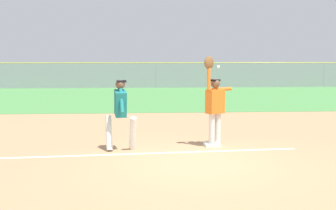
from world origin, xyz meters
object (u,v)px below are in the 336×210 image
(runner, at_px, (121,110))
(parked_car_tan, at_px, (167,78))
(first_base, at_px, (212,144))
(fielder, at_px, (215,103))
(parked_car_white, at_px, (106,78))
(baseball, at_px, (218,67))
(parked_car_silver, at_px, (45,78))
(parked_car_red, at_px, (222,78))

(runner, relative_size, parked_car_tan, 0.38)
(first_base, height_order, parked_car_tan, parked_car_tan)
(fielder, xyz_separation_m, parked_car_tan, (0.39, 24.40, -0.45))
(runner, relative_size, parked_car_white, 0.37)
(baseball, relative_size, parked_car_silver, 0.02)
(baseball, distance_m, parked_car_silver, 26.34)
(fielder, bearing_deg, parked_car_tan, -31.81)
(fielder, height_order, parked_car_silver, fielder)
(first_base, height_order, parked_car_white, parked_car_white)
(first_base, xyz_separation_m, parked_car_red, (5.13, 23.47, 0.63))
(runner, distance_m, parked_car_white, 24.75)
(parked_car_silver, relative_size, parked_car_white, 1.00)
(first_base, distance_m, parked_car_tan, 24.35)
(baseball, distance_m, parked_car_tan, 24.64)
(fielder, distance_m, parked_car_white, 24.83)
(fielder, distance_m, parked_car_tan, 24.41)
(fielder, distance_m, baseball, 0.92)
(first_base, relative_size, runner, 0.22)
(parked_car_tan, bearing_deg, parked_car_silver, 175.24)
(parked_car_white, bearing_deg, baseball, -85.56)
(parked_car_tan, distance_m, parked_car_red, 4.78)
(parked_car_silver, xyz_separation_m, parked_car_tan, (10.21, 0.21, 0.00))
(first_base, bearing_deg, parked_car_tan, 88.98)
(runner, bearing_deg, first_base, -0.75)
(parked_car_silver, xyz_separation_m, parked_car_white, (5.03, 0.16, 0.00))
(baseball, distance_m, parked_car_white, 25.06)
(runner, height_order, baseball, baseball)
(first_base, distance_m, fielder, 1.08)
(runner, bearing_deg, parked_car_tan, 74.69)
(first_base, distance_m, parked_car_red, 24.04)
(parked_car_white, bearing_deg, runner, -91.02)
(first_base, height_order, runner, runner)
(fielder, xyz_separation_m, baseball, (0.05, -0.19, 0.90))
(parked_car_white, bearing_deg, parked_car_tan, -6.24)
(first_base, relative_size, baseball, 5.14)
(fielder, bearing_deg, parked_car_red, -43.10)
(parked_car_silver, distance_m, parked_car_tan, 10.21)
(parked_car_silver, distance_m, parked_car_red, 14.93)
(parked_car_red, bearing_deg, first_base, -96.25)
(runner, bearing_deg, parked_car_red, 63.66)
(runner, xyz_separation_m, parked_car_tan, (2.73, 24.67, -0.32))
(fielder, height_order, runner, fielder)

